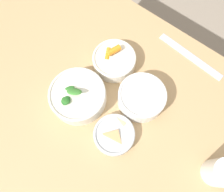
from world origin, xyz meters
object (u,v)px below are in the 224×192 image
Objects in this scene: bowl_beans_hotdog at (141,98)px; ruler at (190,56)px; bowl_cookies at (114,135)px; cup at (221,173)px; bowl_greens at (78,96)px; bowl_carrots at (114,60)px.

bowl_beans_hotdog is 0.27m from ruler.
bowl_beans_hotdog is 0.58× the size of ruler.
bowl_beans_hotdog reaches higher than bowl_cookies.
bowl_greens is at bearing -170.98° from cup.
bowl_greens reaches higher than bowl_beans_hotdog.
bowl_cookies is 1.38× the size of cup.
bowl_carrots is 0.19m from bowl_greens.
bowl_cookies is 0.34m from cup.
bowl_greens is 0.18m from bowl_cookies.
bowl_carrots is 0.29m from ruler.
bowl_carrots is at bearing -135.04° from ruler.
cup is at bearing 9.02° from bowl_greens.
bowl_cookies is at bearing -51.58° from bowl_carrots.
cup is (0.49, 0.08, 0.01)m from bowl_greens.
bowl_greens is (-0.01, -0.19, 0.01)m from bowl_carrots.
bowl_carrots is at bearing 87.19° from bowl_greens.
ruler is 0.42m from cup.
cup reaches higher than bowl_cookies.
bowl_greens is 0.69× the size of ruler.
bowl_greens is 1.19× the size of bowl_beans_hotdog.
bowl_cookies is (0.00, -0.16, -0.01)m from bowl_beans_hotdog.
bowl_carrots is 0.50m from cup.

